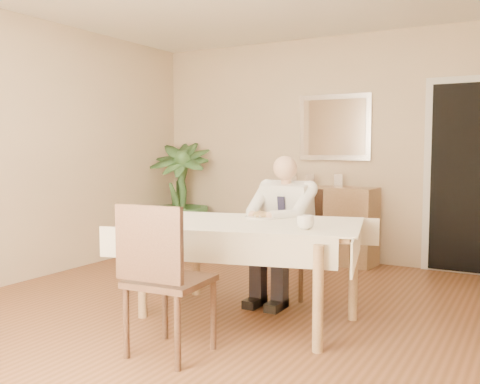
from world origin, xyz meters
The scene contains 17 objects.
room centered at (0.00, 0.00, 1.30)m, with size 5.00×5.02×2.60m.
doorway centered at (1.55, 2.46, 1.00)m, with size 0.96×0.07×2.10m.
mirror centered at (0.06, 2.47, 1.55)m, with size 0.86×0.04×0.76m.
dining_table centered at (0.23, 0.05, 0.67)m, with size 1.96×1.42×0.75m.
chair_far centered at (0.23, 0.93, 0.53)m, with size 0.50×0.50×0.94m.
chair_near centered at (0.14, -0.89, 0.55)m, with size 0.49×0.49×0.97m.
seated_man centered at (0.23, 0.64, 0.69)m, with size 0.48×0.72×1.24m.
plate centered at (0.23, 0.28, 0.76)m, with size 0.26×0.26×0.02m, color white.
food centered at (0.23, 0.28, 0.78)m, with size 0.14×0.14×0.06m, color olive.
knife centered at (0.27, 0.22, 0.78)m, with size 0.01×0.01×0.13m, color silver.
fork centered at (0.19, 0.22, 0.78)m, with size 0.01×0.01×0.13m, color silver.
coffee_mug centered at (0.76, -0.08, 0.80)m, with size 0.12×0.12×0.10m, color white.
sideboard centered at (0.06, 2.32, 0.44)m, with size 1.09×0.37×0.87m, color #A17E54.
photo_frame_left centered at (-0.39, 2.34, 0.94)m, with size 0.10×0.02×0.14m, color silver.
photo_frame_center centered at (-0.17, 2.33, 0.94)m, with size 0.10×0.02×0.14m, color silver.
photo_frame_right centered at (0.16, 2.35, 0.94)m, with size 0.10×0.02×0.14m, color silver.
potted_palm centered at (-1.87, 2.10, 0.69)m, with size 0.77×0.77×1.38m, color #2C4F24.
Camera 1 is at (2.15, -3.49, 1.32)m, focal length 40.00 mm.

